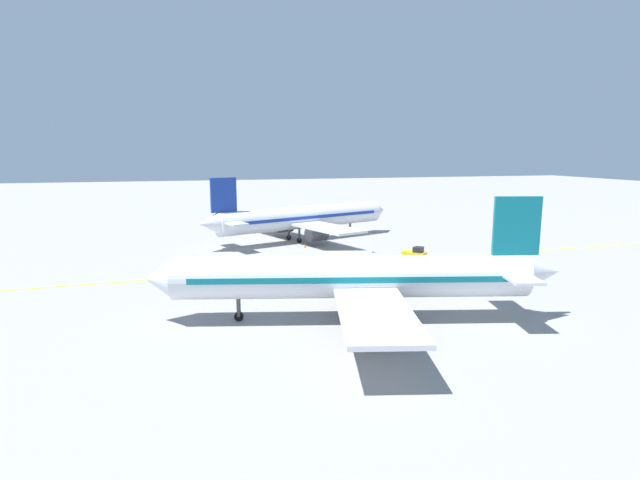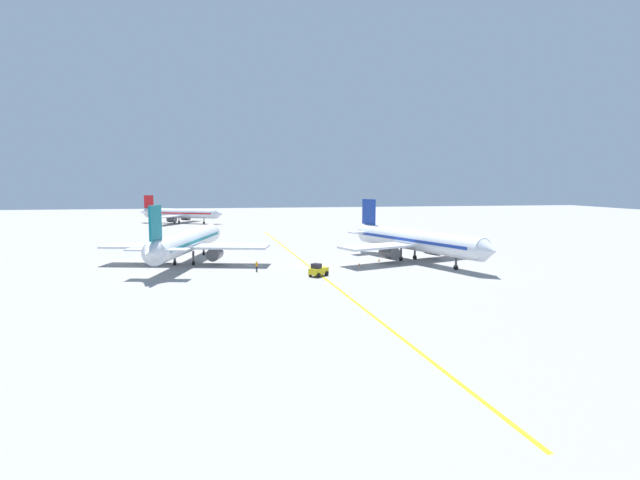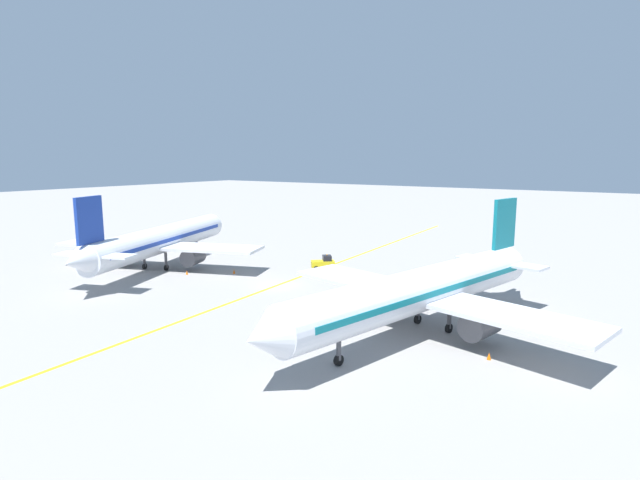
{
  "view_description": "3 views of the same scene",
  "coord_description": "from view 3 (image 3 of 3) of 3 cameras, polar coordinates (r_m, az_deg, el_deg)",
  "views": [
    {
      "loc": [
        -58.97,
        19.55,
        14.28
      ],
      "look_at": [
        -1.69,
        3.77,
        3.74
      ],
      "focal_mm": 28.0,
      "sensor_mm": 36.0,
      "label": 1
    },
    {
      "loc": [
        -12.93,
        -81.3,
        13.68
      ],
      "look_at": [
        2.45,
        2.48,
        3.99
      ],
      "focal_mm": 28.0,
      "sensor_mm": 36.0,
      "label": 2
    },
    {
      "loc": [
        -35.26,
        44.12,
        14.61
      ],
      "look_at": [
        -2.67,
        -4.92,
        4.91
      ],
      "focal_mm": 28.0,
      "sensor_mm": 36.0,
      "label": 3
    }
  ],
  "objects": [
    {
      "name": "ground_plane",
      "position": [
        58.34,
        -4.89,
        -5.18
      ],
      "size": [
        400.0,
        400.0,
        0.0
      ],
      "primitive_type": "plane",
      "color": "gray"
    },
    {
      "name": "baggage_tug_white",
      "position": [
        65.76,
        0.41,
        -2.68
      ],
      "size": [
        3.25,
        3.1,
        2.11
      ],
      "color": "gold",
      "rests_on": "ground"
    },
    {
      "name": "airplane_adjacent_stand",
      "position": [
        70.08,
        -17.77,
        -0.04
      ],
      "size": [
        28.09,
        34.37,
        10.6
      ],
      "color": "silver",
      "rests_on": "ground"
    },
    {
      "name": "apron_yellow_centreline",
      "position": [
        58.34,
        -4.89,
        -5.18
      ],
      "size": [
        6.24,
        119.88,
        0.01
      ],
      "primitive_type": "cube",
      "rotation": [
        0.0,
        0.0,
        0.05
      ],
      "color": "yellow",
      "rests_on": "ground"
    },
    {
      "name": "airplane_at_gate",
      "position": [
        42.78,
        11.74,
        -5.61
      ],
      "size": [
        28.44,
        35.19,
        10.6
      ],
      "color": "silver",
      "rests_on": "ground"
    },
    {
      "name": "ground_crew_worker",
      "position": [
        56.79,
        4.79,
        -4.64
      ],
      "size": [
        0.34,
        0.55,
        1.68
      ],
      "color": "#23232D",
      "rests_on": "ground"
    },
    {
      "name": "traffic_cone_by_wingtip",
      "position": [
        64.78,
        -9.8,
        -3.57
      ],
      "size": [
        0.32,
        0.32,
        0.55
      ],
      "primitive_type": "cone",
      "color": "orange",
      "rests_on": "ground"
    },
    {
      "name": "traffic_cone_mid_apron",
      "position": [
        65.56,
        -14.97,
        -3.6
      ],
      "size": [
        0.32,
        0.32,
        0.55
      ],
      "primitive_type": "cone",
      "color": "orange",
      "rests_on": "ground"
    },
    {
      "name": "traffic_cone_near_nose",
      "position": [
        39.49,
        18.76,
        -12.45
      ],
      "size": [
        0.32,
        0.32,
        0.55
      ],
      "primitive_type": "cone",
      "color": "orange",
      "rests_on": "ground"
    }
  ]
}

